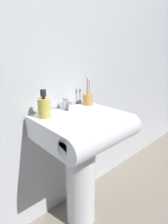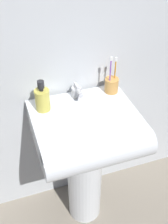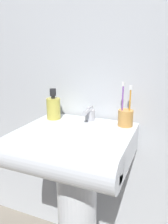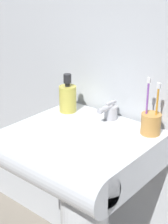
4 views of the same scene
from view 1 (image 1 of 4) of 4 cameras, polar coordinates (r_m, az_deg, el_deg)
name	(u,v)px [view 1 (image 1 of 4)]	position (r m, az deg, el deg)	size (l,w,h in m)	color
ground_plane	(81,218)	(1.50, -1.04, -31.37)	(6.00, 6.00, 0.00)	gray
wall_back	(54,46)	(1.18, -9.78, 20.57)	(5.00, 0.05, 2.40)	silver
sink_pedestal	(81,180)	(1.27, -1.13, -21.43)	(0.20, 0.20, 0.67)	white
sink_basin	(86,128)	(1.03, 0.60, -5.14)	(0.50, 0.46, 0.13)	white
faucet	(66,104)	(1.14, -5.79, 2.50)	(0.05, 0.10, 0.07)	#B7B7BC
toothbrush_cup	(88,99)	(1.25, 1.30, 4.33)	(0.07, 0.07, 0.21)	#D19347
soap_bottle	(44,107)	(1.00, -12.87, 1.56)	(0.07, 0.07, 0.16)	gold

